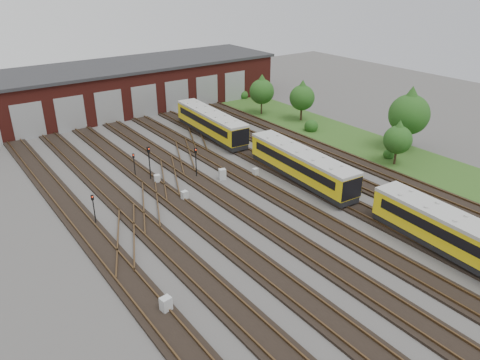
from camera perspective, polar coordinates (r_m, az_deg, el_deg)
ground at (r=38.10m, az=6.89°, el=-5.45°), size 120.00×120.00×0.00m
track_network at (r=38.32m, az=6.12°, el=-5.04°), size 30.40×70.00×0.33m
maintenance_shed at (r=69.58m, az=-16.04°, el=10.63°), size 51.00×12.50×6.35m
grass_verge at (r=57.07m, az=14.33°, el=4.48°), size 8.00×55.00×0.05m
metro_train at (r=44.97m, az=7.50°, el=1.90°), size 3.30×45.58×2.78m
signal_mast_0 at (r=38.85m, az=-17.42°, el=-3.02°), size 0.23×0.21×2.65m
signal_mast_1 at (r=46.90m, az=-12.80°, el=2.19°), size 0.25×0.24×2.39m
signal_mast_2 at (r=45.38m, az=-11.02°, el=2.49°), size 0.29×0.27×3.48m
signal_mast_3 at (r=45.45m, az=-5.40°, el=2.59°), size 0.28×0.26×3.12m
relay_cabinet_0 at (r=29.31m, az=-9.01°, el=-14.81°), size 0.71×0.62×1.06m
relay_cabinet_1 at (r=41.72m, az=-6.77°, el=-1.92°), size 0.57×0.49×0.90m
relay_cabinet_2 at (r=45.32m, az=-10.06°, el=0.10°), size 0.60×0.53×0.89m
relay_cabinet_3 at (r=45.48m, az=-2.17°, el=0.71°), size 0.77×0.70×1.08m
relay_cabinet_4 at (r=46.14m, az=1.89°, el=0.93°), size 0.55×0.47×0.85m
tree_0 at (r=65.37m, az=2.68°, el=11.06°), size 3.40×3.40×5.64m
tree_1 at (r=63.02m, az=7.59°, el=10.27°), size 3.32×3.32×5.50m
tree_2 at (r=54.69m, az=20.00°, el=8.05°), size 4.43×4.43×7.34m
tree_3 at (r=50.64m, az=18.73°, el=5.05°), size 2.92×2.92×4.84m
tree_4 at (r=55.80m, az=20.18°, el=7.79°), size 3.94×3.94×6.54m
bush_0 at (r=53.04m, az=17.71°, el=3.16°), size 1.18×1.18×1.18m
bush_1 at (r=59.71m, az=8.69°, el=6.71°), size 1.70×1.70×1.70m
bush_2 at (r=74.30m, az=0.41°, el=10.47°), size 1.48×1.48×1.48m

